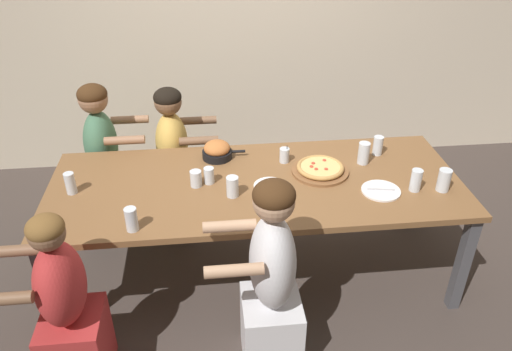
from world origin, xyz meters
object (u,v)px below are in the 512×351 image
object	(u,v)px
skillet_bowl	(217,151)
drinking_glass_b	(70,184)
drinking_glass_h	(364,154)
diner_far_midleft	(174,162)
drinking_glass_c	(132,220)
drinking_glass_f	(232,188)
empty_plate_a	(381,191)
diner_far_left	(105,162)
cocktail_glass_blue	(284,156)
drinking_glass_g	(209,176)
drinking_glass_i	(416,182)
drinking_glass_e	(378,147)
drinking_glass_d	(196,180)
pizza_board_main	(320,169)
diner_near_left	(67,312)
empty_plate_b	(270,186)
diner_near_center	(271,286)
drinking_glass_a	(444,181)

from	to	relation	value
skillet_bowl	drinking_glass_b	distance (m)	0.96
drinking_glass_h	diner_far_midleft	size ratio (longest dim) A/B	0.13
drinking_glass_c	drinking_glass_f	distance (m)	0.63
empty_plate_a	drinking_glass_c	size ratio (longest dim) A/B	1.72
diner_far_left	diner_far_midleft	distance (m)	0.52
cocktail_glass_blue	drinking_glass_g	xyz separation A→B (m)	(-0.51, -0.21, 0.00)
drinking_glass_h	drinking_glass_i	distance (m)	0.42
drinking_glass_i	diner_far_midleft	world-z (taller)	diner_far_midleft
cocktail_glass_blue	drinking_glass_e	bearing A→B (deg)	3.18
drinking_glass_f	drinking_glass_h	size ratio (longest dim) A/B	0.87
cocktail_glass_blue	drinking_glass_d	bearing A→B (deg)	-157.89
cocktail_glass_blue	drinking_glass_b	size ratio (longest dim) A/B	0.91
pizza_board_main	drinking_glass_f	distance (m)	0.62
diner_near_left	pizza_board_main	bearing A→B (deg)	-61.36
drinking_glass_f	diner_near_left	xyz separation A→B (m)	(-0.90, -0.60, -0.32)
diner_far_midleft	diner_near_left	bearing A→B (deg)	-18.87
drinking_glass_g	diner_far_left	size ratio (longest dim) A/B	0.09
empty_plate_b	diner_near_center	bearing A→B (deg)	-96.63
drinking_glass_g	pizza_board_main	bearing A→B (deg)	4.12
empty_plate_b	diner_near_left	world-z (taller)	diner_near_left
diner_far_midleft	cocktail_glass_blue	bearing A→B (deg)	57.44
skillet_bowl	diner_near_center	size ratio (longest dim) A/B	0.24
pizza_board_main	drinking_glass_e	xyz separation A→B (m)	(0.44, 0.20, 0.03)
drinking_glass_i	drinking_glass_b	bearing A→B (deg)	174.75
cocktail_glass_blue	drinking_glass_c	world-z (taller)	drinking_glass_c
drinking_glass_i	diner_far_left	world-z (taller)	diner_far_left
drinking_glass_c	diner_near_left	bearing A→B (deg)	-136.02
skillet_bowl	drinking_glass_a	size ratio (longest dim) A/B	2.06
pizza_board_main	diner_near_center	world-z (taller)	diner_near_center
pizza_board_main	drinking_glass_d	bearing A→B (deg)	-174.30
pizza_board_main	empty_plate_b	distance (m)	0.38
empty_plate_a	drinking_glass_b	world-z (taller)	drinking_glass_b
skillet_bowl	empty_plate_a	distance (m)	1.12
pizza_board_main	diner_far_left	distance (m)	1.66
drinking_glass_a	diner_near_left	distance (m)	2.27
empty_plate_a	drinking_glass_h	bearing A→B (deg)	91.68
pizza_board_main	empty_plate_b	bearing A→B (deg)	-157.86
diner_far_midleft	drinking_glass_g	bearing A→B (deg)	20.43
cocktail_glass_blue	empty_plate_b	bearing A→B (deg)	-114.41
drinking_glass_g	cocktail_glass_blue	bearing A→B (deg)	22.59
empty_plate_b	drinking_glass_c	bearing A→B (deg)	-156.59
drinking_glass_a	drinking_glass_i	bearing A→B (deg)	174.11
drinking_glass_a	drinking_glass_c	xyz separation A→B (m)	(-1.85, -0.20, 0.00)
drinking_glass_g	drinking_glass_i	bearing A→B (deg)	-9.93
drinking_glass_b	drinking_glass_i	distance (m)	2.10
drinking_glass_i	diner_far_midleft	distance (m)	1.80
diner_far_midleft	diner_near_center	world-z (taller)	diner_near_center
cocktail_glass_blue	diner_near_center	bearing A→B (deg)	-102.47
drinking_glass_h	cocktail_glass_blue	bearing A→B (deg)	172.27
skillet_bowl	empty_plate_b	xyz separation A→B (m)	(0.31, -0.41, -0.05)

